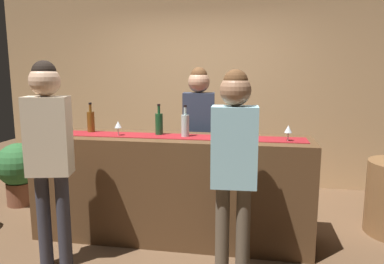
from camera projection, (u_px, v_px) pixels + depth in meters
The scene contains 13 objects.
ground_plane at pixel (171, 237), 3.60m from camera, with size 10.00×10.00×0.00m, color brown.
back_wall at pixel (201, 84), 5.21m from camera, with size 6.00×0.12×2.90m, color tan.
bar_counter at pixel (171, 188), 3.52m from camera, with size 2.65×0.60×1.02m, color #543821.
counter_runner_cloth at pixel (170, 136), 3.43m from camera, with size 2.52×0.28×0.01m, color maroon.
wine_bottle_clear at pixel (185, 125), 3.39m from camera, with size 0.07×0.07×0.30m.
wine_bottle_amber at pixel (91, 121), 3.65m from camera, with size 0.07×0.07×0.30m.
wine_bottle_green at pixel (159, 123), 3.50m from camera, with size 0.07×0.07×0.30m.
wine_glass_near_customer at pixel (118, 125), 3.45m from camera, with size 0.07×0.07×0.14m.
wine_glass_mid_counter at pixel (288, 130), 3.18m from camera, with size 0.07×0.07×0.14m.
bartender at pixel (199, 126), 3.96m from camera, with size 0.36×0.23×1.67m.
customer_sipping at pixel (234, 155), 2.70m from camera, with size 0.35×0.23×1.65m.
customer_browsing at pixel (49, 143), 2.90m from camera, with size 0.38×0.27×1.71m.
potted_plant_tall at pixel (19, 169), 4.42m from camera, with size 0.53×0.53×0.77m.
Camera 1 is at (0.79, -3.29, 1.63)m, focal length 33.83 mm.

